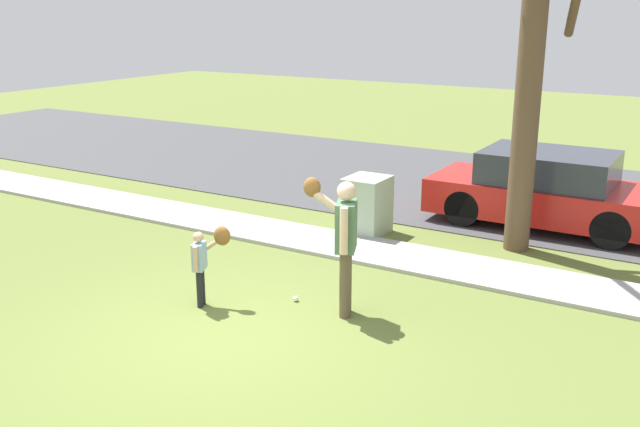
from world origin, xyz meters
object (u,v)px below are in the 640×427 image
object	(u,v)px
person_adult	(343,234)
street_tree_near	(531,52)
parked_hatchback_red	(547,190)
utility_cabinet	(367,205)
baseball	(296,299)
person_child	(206,256)

from	to	relation	value
person_adult	street_tree_near	distance (m)	4.35
person_adult	street_tree_near	world-z (taller)	street_tree_near
parked_hatchback_red	utility_cabinet	bearing A→B (deg)	-141.49
baseball	utility_cabinet	distance (m)	3.22
utility_cabinet	street_tree_near	world-z (taller)	street_tree_near
utility_cabinet	parked_hatchback_red	bearing A→B (deg)	38.51
person_child	parked_hatchback_red	xyz separation A→B (m)	(2.89, 5.83, -0.03)
person_adult	baseball	distance (m)	1.26
baseball	parked_hatchback_red	bearing A→B (deg)	69.16
person_child	street_tree_near	xyz separation A→B (m)	(2.83, 4.33, 2.43)
person_child	parked_hatchback_red	size ratio (longest dim) A/B	0.26
person_child	street_tree_near	size ratio (longest dim) A/B	0.18
baseball	street_tree_near	distance (m)	5.13
person_child	baseball	distance (m)	1.33
baseball	street_tree_near	size ratio (longest dim) A/B	0.01
person_adult	baseball	size ratio (longest dim) A/B	23.51
street_tree_near	parked_hatchback_red	bearing A→B (deg)	87.57
street_tree_near	person_child	bearing A→B (deg)	-123.14
street_tree_near	parked_hatchback_red	size ratio (longest dim) A/B	1.47
baseball	person_child	bearing A→B (deg)	-143.57
person_child	street_tree_near	world-z (taller)	street_tree_near
person_adult	street_tree_near	xyz separation A→B (m)	(1.17, 3.66, 2.04)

